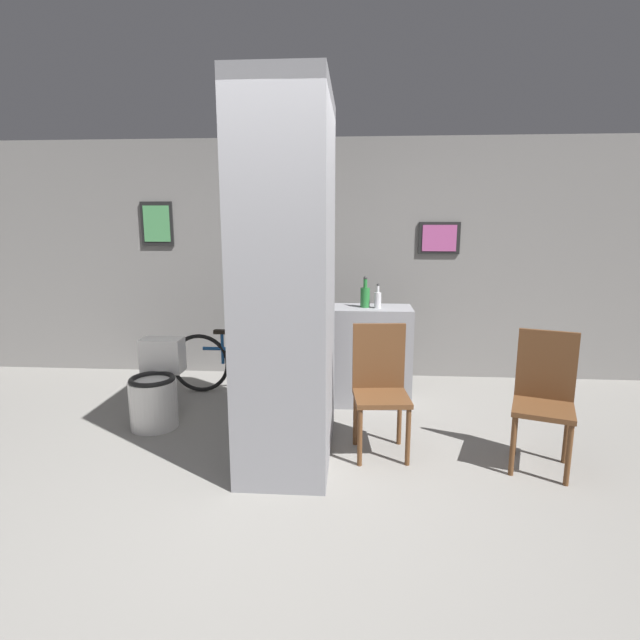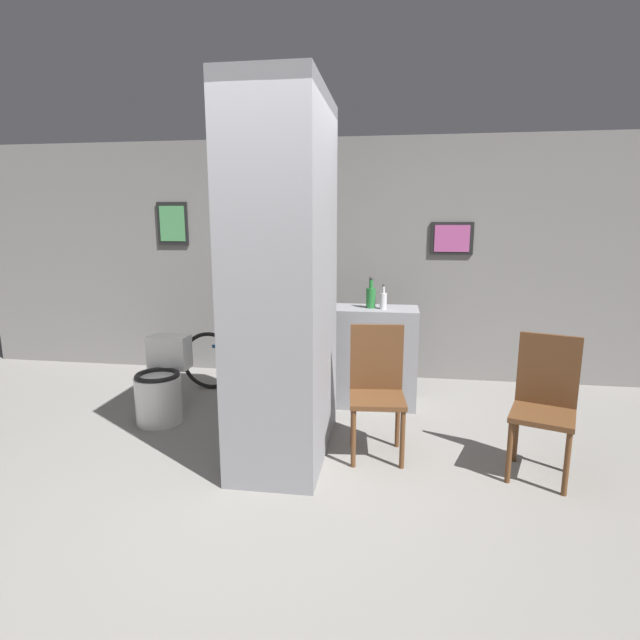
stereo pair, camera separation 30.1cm
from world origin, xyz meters
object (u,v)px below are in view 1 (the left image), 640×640
toilet (156,391)px  bicycle (246,363)px  chair_near_pillar (380,384)px  bottle_tall (365,296)px  chair_by_doorway (544,395)px

toilet → bicycle: 1.04m
chair_near_pillar → bottle_tall: size_ratio=3.31×
bottle_tall → chair_by_doorway: bearing=-43.1°
chair_by_doorway → bicycle: size_ratio=0.62×
bicycle → chair_by_doorway: bearing=-29.0°
chair_by_doorway → bicycle: 2.80m
chair_near_pillar → bottle_tall: (-0.10, 1.02, 0.51)m
toilet → chair_near_pillar: size_ratio=0.74×
chair_by_doorway → chair_near_pillar: bearing=-168.0°
chair_near_pillar → bottle_tall: 1.15m
toilet → chair_by_doorway: 3.09m
bicycle → bottle_tall: bearing=-8.8°
toilet → bottle_tall: bottle_tall is taller
chair_near_pillar → chair_by_doorway: same height
toilet → chair_by_doorway: chair_by_doorway is taller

